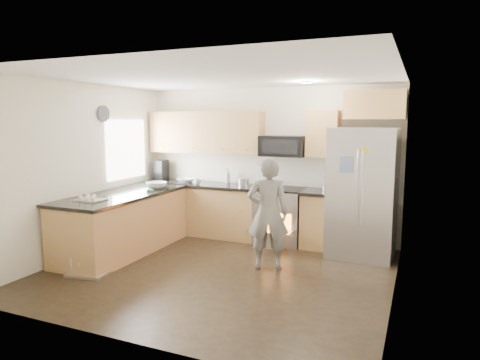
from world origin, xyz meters
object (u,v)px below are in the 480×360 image
at_px(refrigerator, 362,193).
at_px(person, 268,213).
at_px(stove_range, 281,203).
at_px(dish_rack, 90,268).

height_order(refrigerator, person, refrigerator).
bearing_deg(stove_range, person, -80.07).
distance_m(stove_range, dish_rack, 3.14).
height_order(stove_range, refrigerator, refrigerator).
bearing_deg(dish_rack, person, 28.91).
height_order(refrigerator, dish_rack, refrigerator).
xyz_separation_m(stove_range, refrigerator, (1.35, -0.24, 0.29)).
distance_m(stove_range, person, 1.30).
relative_size(person, dish_rack, 2.69).
relative_size(refrigerator, person, 1.25).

